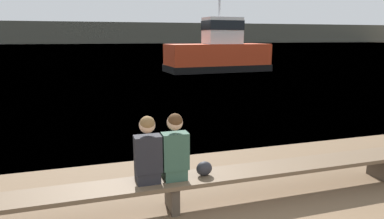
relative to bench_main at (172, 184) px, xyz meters
name	(u,v)px	position (x,y,z in m)	size (l,w,h in m)	color
water_surface	(89,44)	(0.41, 122.19, -0.39)	(240.00, 240.00, 0.00)	#5684A3
far_shoreline	(88,33)	(0.41, 127.05, 3.33)	(600.00, 12.00, 7.44)	#4C4C42
bench_main	(172,184)	(0.00, 0.00, 0.00)	(8.31, 0.56, 0.47)	brown
person_left	(148,153)	(-0.34, 0.00, 0.52)	(0.37, 0.42, 0.98)	black
person_right	(175,149)	(0.05, 0.00, 0.53)	(0.37, 0.42, 0.99)	#2D4C3D
shopping_bag	(204,168)	(0.50, 0.00, 0.19)	(0.24, 0.17, 0.22)	#232328
tugboat_red	(218,54)	(8.24, 19.07, 0.83)	(7.69, 3.38, 6.09)	red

